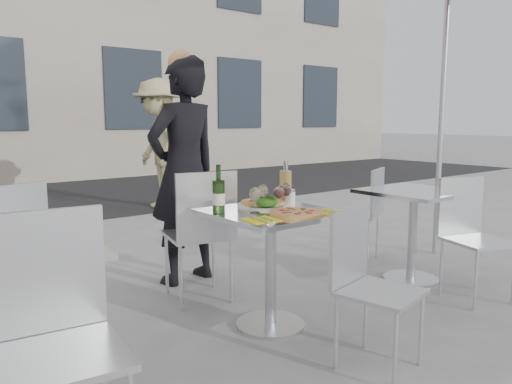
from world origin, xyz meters
TOP-DOWN VIEW (x-y plane):
  - ground at (0.00, 0.00)m, footprint 80.00×80.00m
  - street_asphalt at (0.00, 6.50)m, footprint 24.00×5.00m
  - main_table at (0.00, 0.00)m, footprint 0.72×0.72m
  - side_table_left at (-1.50, 0.00)m, footprint 0.72×0.72m
  - side_table_right at (1.50, 0.00)m, footprint 0.72×0.72m
  - chair_far at (-0.12, 0.62)m, footprint 0.53×0.54m
  - chair_near at (0.08, -0.68)m, footprint 0.45×0.46m
  - side_chair_lnear at (-1.46, -0.51)m, footprint 0.49×0.50m
  - side_chair_rfar at (1.63, 0.60)m, footprint 0.53×0.53m
  - side_chair_rnear at (1.51, -0.47)m, footprint 0.51×0.52m
  - woman_diner at (0.05, 1.14)m, footprint 0.71×0.52m
  - pedestrian_b at (1.47, 4.37)m, footprint 0.91×1.34m
  - pizza_near at (0.04, -0.19)m, footprint 0.32×0.32m
  - pizza_far at (0.08, 0.18)m, footprint 0.33×0.33m
  - salad_plate at (0.03, 0.08)m, footprint 0.22×0.22m
  - wine_bottle at (-0.31, 0.12)m, footprint 0.07×0.08m
  - carafe at (0.25, 0.15)m, footprint 0.08×0.08m
  - sugar_shaker at (0.22, 0.07)m, footprint 0.06×0.06m
  - wineglass_white_a at (-0.12, 0.01)m, footprint 0.07×0.07m
  - wineglass_white_b at (-0.01, 0.07)m, footprint 0.07×0.07m
  - wineglass_red_a at (0.04, -0.02)m, footprint 0.07×0.07m
  - wineglass_red_b at (0.15, 0.03)m, footprint 0.07×0.07m
  - napkin_left at (-0.23, -0.19)m, footprint 0.20×0.20m
  - napkin_right at (0.23, -0.26)m, footprint 0.21×0.21m

SIDE VIEW (x-z plane):
  - ground at x=0.00m, z-range 0.00..0.00m
  - street_asphalt at x=0.00m, z-range 0.00..0.00m
  - chair_near at x=0.08m, z-range 0.08..0.91m
  - side_chair_rfar at x=1.63m, z-range 0.08..0.95m
  - side_chair_rnear at x=1.51m, z-range 0.08..0.96m
  - main_table at x=0.00m, z-range 0.16..0.91m
  - side_table_left at x=-1.50m, z-range 0.16..0.91m
  - side_table_right at x=1.50m, z-range 0.16..0.91m
  - chair_far at x=-0.12m, z-range 0.09..1.05m
  - side_chair_lnear at x=-1.46m, z-range 0.09..1.06m
  - napkin_left at x=-0.23m, z-range 0.75..0.76m
  - napkin_right at x=0.23m, z-range 0.75..0.76m
  - pizza_near at x=0.04m, z-range 0.75..0.77m
  - pizza_far at x=0.08m, z-range 0.75..0.78m
  - salad_plate at x=0.03m, z-range 0.74..0.83m
  - sugar_shaker at x=0.22m, z-range 0.75..0.86m
  - wineglass_white_a at x=-0.12m, z-range 0.78..0.94m
  - wineglass_white_b at x=-0.01m, z-range 0.78..0.94m
  - wineglass_red_a at x=0.04m, z-range 0.78..0.94m
  - wineglass_red_b at x=0.15m, z-range 0.78..0.94m
  - wine_bottle at x=-0.31m, z-range 0.72..1.01m
  - carafe at x=0.25m, z-range 0.72..1.01m
  - woman_diner at x=0.05m, z-range 0.00..1.80m
  - pedestrian_b at x=1.47m, z-range 0.00..1.91m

